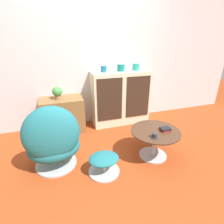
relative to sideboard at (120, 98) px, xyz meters
name	(u,v)px	position (x,y,z in m)	size (l,w,h in m)	color
ground_plane	(117,167)	(-0.51, -1.26, -0.51)	(12.00, 12.00, 0.00)	#9E3D19
wall_back	(89,54)	(-0.51, 0.23, 0.79)	(6.40, 0.06, 2.60)	silver
sideboard	(120,98)	(0.00, 0.00, 0.00)	(1.09, 0.41, 1.01)	beige
tv_console	(63,115)	(-1.09, -0.02, -0.20)	(0.72, 0.46, 0.61)	brown
egg_chair	(53,141)	(-1.27, -1.01, -0.11)	(0.66, 0.61, 0.89)	#B7B7BC
ottoman	(104,162)	(-0.70, -1.29, -0.35)	(0.39, 0.39, 0.25)	#B7B7BC
coffee_table	(155,138)	(0.05, -1.19, -0.22)	(0.67, 0.67, 0.41)	#B7B7BC
vase_leftmost	(104,69)	(-0.32, 0.00, 0.56)	(0.11, 0.11, 0.11)	#196699
vase_inner_left	(121,68)	(0.00, 0.00, 0.56)	(0.14, 0.14, 0.12)	#147A75
vase_inner_right	(136,67)	(0.30, 0.00, 0.56)	(0.13, 0.13, 0.12)	teal
potted_plant	(57,92)	(-1.14, -0.02, 0.22)	(0.17, 0.17, 0.21)	#996B4C
teacup	(154,136)	(-0.06, -1.34, -0.07)	(0.10, 0.10, 0.06)	#2D2D33
book_stack	(165,129)	(0.18, -1.23, -0.07)	(0.15, 0.11, 0.04)	red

